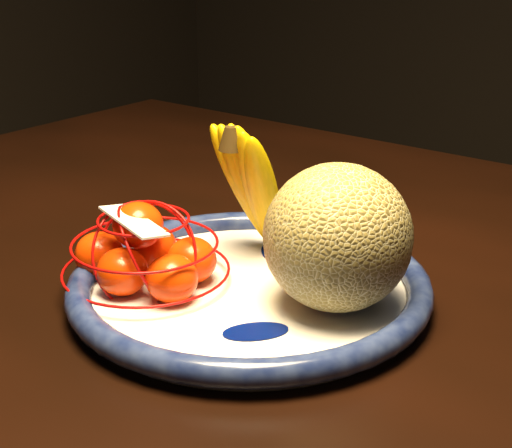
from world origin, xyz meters
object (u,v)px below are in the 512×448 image
Objects in this scene: cantaloupe at (338,237)px; mandarin_bag at (146,255)px; dining_table at (349,327)px; fruit_bowl at (249,287)px; banana_bunch at (255,183)px.

cantaloupe is 0.73× the size of mandarin_bag.
mandarin_bag reaches higher than dining_table.
banana_bunch is (-0.04, 0.06, 0.07)m from fruit_bowl.
fruit_bowl is 0.10m from cantaloupe.
mandarin_bag is (-0.08, -0.05, 0.03)m from fruit_bowl.
dining_table is at bearing 57.95° from mandarin_bag.
banana_bunch reaches higher than mandarin_bag.
dining_table is 0.19m from cantaloupe.
dining_table is 0.19m from banana_bunch.
mandarin_bag is (-0.11, -0.18, 0.11)m from dining_table.
mandarin_bag is (-0.04, -0.11, -0.05)m from banana_bunch.
dining_table is at bearing 76.83° from fruit_bowl.
cantaloupe is (0.08, 0.02, 0.06)m from fruit_bowl.
dining_table is at bearing 113.19° from cantaloupe.
fruit_bowl is 1.91× the size of mandarin_bag.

